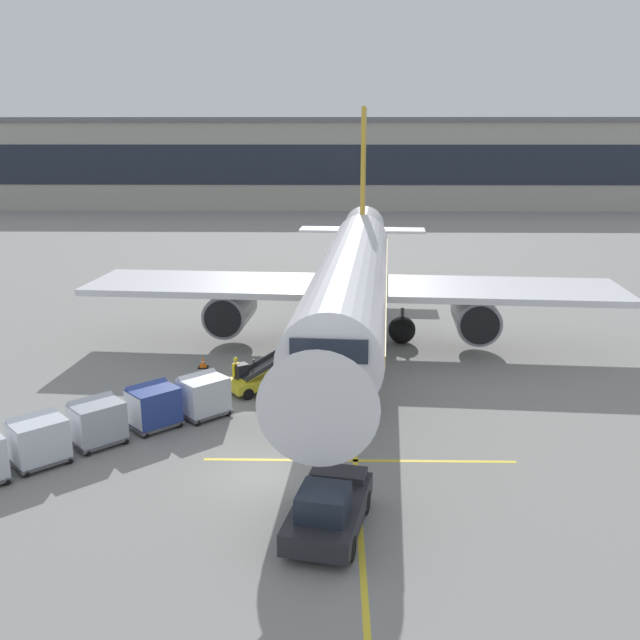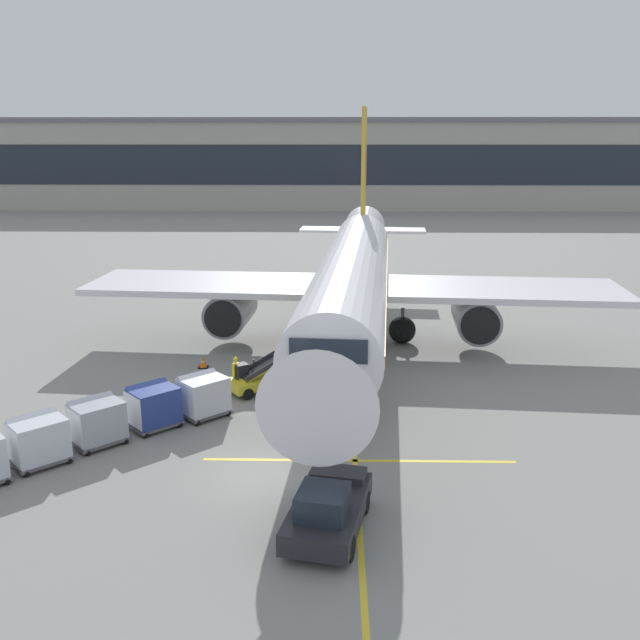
{
  "view_description": "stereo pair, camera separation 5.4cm",
  "coord_description": "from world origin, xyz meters",
  "px_view_note": "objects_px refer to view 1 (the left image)",
  "views": [
    {
      "loc": [
        2.38,
        -23.16,
        12.12
      ],
      "look_at": [
        1.78,
        9.49,
        3.34
      ],
      "focal_mm": 38.94,
      "sensor_mm": 36.0,
      "label": 1
    },
    {
      "loc": [
        2.43,
        -23.16,
        12.12
      ],
      "look_at": [
        1.78,
        9.49,
        3.34
      ],
      "focal_mm": 38.94,
      "sensor_mm": 36.0,
      "label": 2
    }
  ],
  "objects_px": {
    "parked_airplane": "(352,279)",
    "baggage_cart_lead": "(203,395)",
    "belt_loader": "(267,373)",
    "baggage_cart_third": "(97,421)",
    "baggage_cart_second": "(153,406)",
    "ground_crew_by_loader": "(186,391)",
    "ground_crew_by_carts": "(236,372)",
    "ground_crew_marshaller": "(217,393)",
    "baggage_cart_fourth": "(38,439)",
    "safety_cone_engine_keepout": "(203,362)",
    "pushback_tug": "(328,509)"
  },
  "relations": [
    {
      "from": "parked_airplane",
      "to": "baggage_cart_lead",
      "type": "relative_size",
      "value": 16.09
    },
    {
      "from": "belt_loader",
      "to": "baggage_cart_third",
      "type": "xyz_separation_m",
      "value": [
        -6.23,
        -6.4,
        0.18
      ]
    },
    {
      "from": "baggage_cart_second",
      "to": "ground_crew_by_loader",
      "type": "bearing_deg",
      "value": 59.29
    },
    {
      "from": "parked_airplane",
      "to": "belt_loader",
      "type": "distance_m",
      "value": 9.05
    },
    {
      "from": "baggage_cart_lead",
      "to": "ground_crew_by_carts",
      "type": "distance_m",
      "value": 3.24
    },
    {
      "from": "ground_crew_marshaller",
      "to": "baggage_cart_lead",
      "type": "bearing_deg",
      "value": -155.75
    },
    {
      "from": "baggage_cart_fourth",
      "to": "safety_cone_engine_keepout",
      "type": "xyz_separation_m",
      "value": [
        4.15,
        11.28,
        -0.71
      ]
    },
    {
      "from": "baggage_cart_fourth",
      "to": "ground_crew_marshaller",
      "type": "bearing_deg",
      "value": 39.97
    },
    {
      "from": "belt_loader",
      "to": "baggage_cart_fourth",
      "type": "distance_m",
      "value": 11.33
    },
    {
      "from": "baggage_cart_lead",
      "to": "pushback_tug",
      "type": "xyz_separation_m",
      "value": [
        5.59,
        -9.21,
        -0.17
      ]
    },
    {
      "from": "baggage_cart_lead",
      "to": "baggage_cart_fourth",
      "type": "relative_size",
      "value": 1.0
    },
    {
      "from": "baggage_cart_lead",
      "to": "baggage_cart_fourth",
      "type": "bearing_deg",
      "value": -138.67
    },
    {
      "from": "belt_loader",
      "to": "baggage_cart_second",
      "type": "height_order",
      "value": "belt_loader"
    },
    {
      "from": "baggage_cart_fourth",
      "to": "safety_cone_engine_keepout",
      "type": "height_order",
      "value": "baggage_cart_fourth"
    },
    {
      "from": "baggage_cart_second",
      "to": "pushback_tug",
      "type": "relative_size",
      "value": 0.54
    },
    {
      "from": "baggage_cart_third",
      "to": "ground_crew_by_loader",
      "type": "bearing_deg",
      "value": 50.03
    },
    {
      "from": "baggage_cart_second",
      "to": "baggage_cart_third",
      "type": "relative_size",
      "value": 1.0
    },
    {
      "from": "baggage_cart_third",
      "to": "ground_crew_marshaller",
      "type": "height_order",
      "value": "baggage_cart_third"
    },
    {
      "from": "baggage_cart_second",
      "to": "parked_airplane",
      "type": "bearing_deg",
      "value": 54.06
    },
    {
      "from": "pushback_tug",
      "to": "belt_loader",
      "type": "bearing_deg",
      "value": 103.75
    },
    {
      "from": "baggage_cart_third",
      "to": "ground_crew_marshaller",
      "type": "bearing_deg",
      "value": 36.83
    },
    {
      "from": "baggage_cart_fourth",
      "to": "baggage_cart_second",
      "type": "bearing_deg",
      "value": 44.65
    },
    {
      "from": "baggage_cart_lead",
      "to": "ground_crew_by_loader",
      "type": "distance_m",
      "value": 0.97
    },
    {
      "from": "baggage_cart_second",
      "to": "baggage_cart_third",
      "type": "bearing_deg",
      "value": -137.63
    },
    {
      "from": "parked_airplane",
      "to": "baggage_cart_third",
      "type": "distance_m",
      "value": 17.53
    },
    {
      "from": "parked_airplane",
      "to": "ground_crew_marshaller",
      "type": "relative_size",
      "value": 23.55
    },
    {
      "from": "baggage_cart_lead",
      "to": "baggage_cart_fourth",
      "type": "xyz_separation_m",
      "value": [
        -5.38,
        -4.73,
        0.0
      ]
    },
    {
      "from": "safety_cone_engine_keepout",
      "to": "parked_airplane",
      "type": "bearing_deg",
      "value": 27.38
    },
    {
      "from": "ground_crew_marshaller",
      "to": "belt_loader",
      "type": "bearing_deg",
      "value": 58.77
    },
    {
      "from": "parked_airplane",
      "to": "ground_crew_by_carts",
      "type": "bearing_deg",
      "value": -127.08
    },
    {
      "from": "parked_airplane",
      "to": "baggage_cart_third",
      "type": "bearing_deg",
      "value": -127.61
    },
    {
      "from": "baggage_cart_lead",
      "to": "belt_loader",
      "type": "bearing_deg",
      "value": 53.99
    },
    {
      "from": "baggage_cart_second",
      "to": "baggage_cart_fourth",
      "type": "xyz_separation_m",
      "value": [
        -3.48,
        -3.44,
        0.0
      ]
    },
    {
      "from": "parked_airplane",
      "to": "baggage_cart_fourth",
      "type": "relative_size",
      "value": 16.09
    },
    {
      "from": "belt_loader",
      "to": "pushback_tug",
      "type": "height_order",
      "value": "belt_loader"
    },
    {
      "from": "pushback_tug",
      "to": "ground_crew_by_carts",
      "type": "height_order",
      "value": "pushback_tug"
    },
    {
      "from": "parked_airplane",
      "to": "baggage_cart_second",
      "type": "bearing_deg",
      "value": -125.94
    },
    {
      "from": "ground_crew_by_loader",
      "to": "baggage_cart_fourth",
      "type": "bearing_deg",
      "value": -131.02
    },
    {
      "from": "belt_loader",
      "to": "baggage_cart_fourth",
      "type": "height_order",
      "value": "belt_loader"
    },
    {
      "from": "baggage_cart_third",
      "to": "ground_crew_by_carts",
      "type": "xyz_separation_m",
      "value": [
        4.77,
        6.04,
        -0.0
      ]
    },
    {
      "from": "belt_loader",
      "to": "baggage_cart_fourth",
      "type": "relative_size",
      "value": 2.03
    },
    {
      "from": "baggage_cart_fourth",
      "to": "baggage_cart_lead",
      "type": "bearing_deg",
      "value": 41.33
    },
    {
      "from": "parked_airplane",
      "to": "baggage_cart_lead",
      "type": "bearing_deg",
      "value": -122.42
    },
    {
      "from": "baggage_cart_second",
      "to": "ground_crew_by_loader",
      "type": "xyz_separation_m",
      "value": [
        1.05,
        1.77,
        -0.0
      ]
    },
    {
      "from": "ground_crew_by_loader",
      "to": "safety_cone_engine_keepout",
      "type": "xyz_separation_m",
      "value": [
        -0.39,
        6.07,
        -0.71
      ]
    },
    {
      "from": "parked_airplane",
      "to": "baggage_cart_fourth",
      "type": "distance_m",
      "value": 19.89
    },
    {
      "from": "ground_crew_by_loader",
      "to": "ground_crew_by_carts",
      "type": "distance_m",
      "value": 3.2
    },
    {
      "from": "baggage_cart_second",
      "to": "baggage_cart_third",
      "type": "xyz_separation_m",
      "value": [
        -1.84,
        -1.68,
        0.0
      ]
    },
    {
      "from": "baggage_cart_third",
      "to": "baggage_cart_fourth",
      "type": "relative_size",
      "value": 1.0
    },
    {
      "from": "baggage_cart_lead",
      "to": "ground_crew_marshaller",
      "type": "distance_m",
      "value": 0.62
    }
  ]
}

